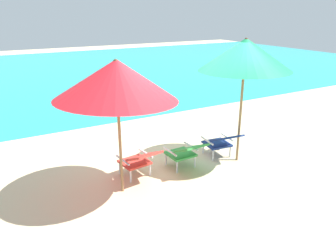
% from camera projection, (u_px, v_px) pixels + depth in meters
% --- Properties ---
extents(ground_plane, '(40.00, 40.00, 0.00)m').
position_uv_depth(ground_plane, '(111.00, 113.00, 10.12)').
color(ground_plane, beige).
extents(ocean_band, '(40.00, 18.00, 0.01)m').
position_uv_depth(ocean_band, '(58.00, 73.00, 16.76)').
color(ocean_band, '#28B2B7').
rests_on(ocean_band, ground_plane).
extents(lounge_chair_left, '(0.64, 0.93, 0.68)m').
position_uv_depth(lounge_chair_left, '(139.00, 159.00, 6.08)').
color(lounge_chair_left, red).
rests_on(lounge_chair_left, ground_plane).
extents(lounge_chair_center, '(0.57, 0.90, 0.68)m').
position_uv_depth(lounge_chair_center, '(185.00, 151.00, 6.42)').
color(lounge_chair_center, '#338E3D').
rests_on(lounge_chair_center, ground_plane).
extents(lounge_chair_right, '(0.61, 0.92, 0.68)m').
position_uv_depth(lounge_chair_right, '(221.00, 141.00, 6.92)').
color(lounge_chair_right, navy).
rests_on(lounge_chair_right, ground_plane).
extents(beach_umbrella_left, '(2.68, 2.66, 2.41)m').
position_uv_depth(beach_umbrella_left, '(117.00, 80.00, 5.09)').
color(beach_umbrella_left, olive).
rests_on(beach_umbrella_left, ground_plane).
extents(beach_umbrella_right, '(2.31, 2.32, 2.59)m').
position_uv_depth(beach_umbrella_right, '(245.00, 55.00, 6.21)').
color(beach_umbrella_right, olive).
rests_on(beach_umbrella_right, ground_plane).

